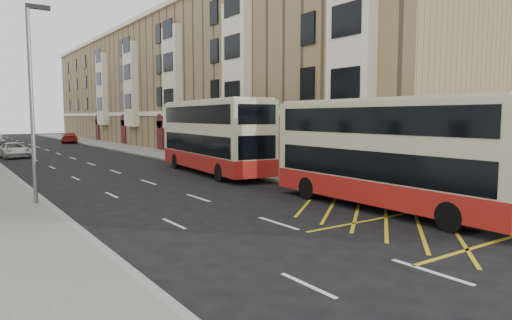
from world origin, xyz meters
TOP-DOWN VIEW (x-y plane):
  - ground at (0.00, 0.00)m, footprint 200.00×200.00m
  - pavement_right at (8.00, 30.00)m, footprint 4.00×120.00m
  - kerb_right at (6.00, 30.00)m, footprint 0.25×120.00m
  - kerb_left at (-6.00, 30.00)m, footprint 0.25×120.00m
  - road_markings at (0.00, 45.00)m, footprint 10.00×110.00m
  - terrace_right at (14.88, 45.38)m, footprint 10.75×79.00m
  - guard_railing at (6.25, 5.75)m, footprint 0.06×6.56m
  - street_lamp_near at (-6.35, 12.00)m, footprint 0.93×0.18m
  - double_decker_front at (5.00, 3.43)m, footprint 2.73×11.07m
  - double_decker_rear at (5.00, 17.52)m, footprint 3.87×12.04m
  - litter_bin at (6.35, -0.03)m, footprint 0.54×0.54m
  - pedestrian_far at (6.95, 2.23)m, footprint 1.02×0.63m
  - white_van at (-4.22, 37.70)m, footprint 2.64×5.03m
  - car_red at (5.20, 58.77)m, footprint 3.19×5.26m

SIDE VIEW (x-z plane):
  - ground at x=0.00m, z-range 0.00..0.00m
  - road_markings at x=0.00m, z-range 0.00..0.01m
  - pavement_right at x=8.00m, z-range 0.00..0.15m
  - kerb_right at x=6.00m, z-range 0.00..0.15m
  - kerb_left at x=-6.00m, z-range 0.00..0.15m
  - litter_bin at x=6.35m, z-range 0.17..1.07m
  - white_van at x=-4.22m, z-range 0.00..1.35m
  - car_red at x=5.20m, z-range 0.00..1.42m
  - guard_railing at x=6.25m, z-range 0.35..1.36m
  - pedestrian_far at x=6.95m, z-range 0.15..1.76m
  - double_decker_front at x=5.00m, z-range 0.04..4.44m
  - double_decker_rear at x=5.00m, z-range 0.04..4.76m
  - street_lamp_near at x=-6.35m, z-range 0.64..8.64m
  - terrace_right at x=14.88m, z-range -0.10..15.15m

